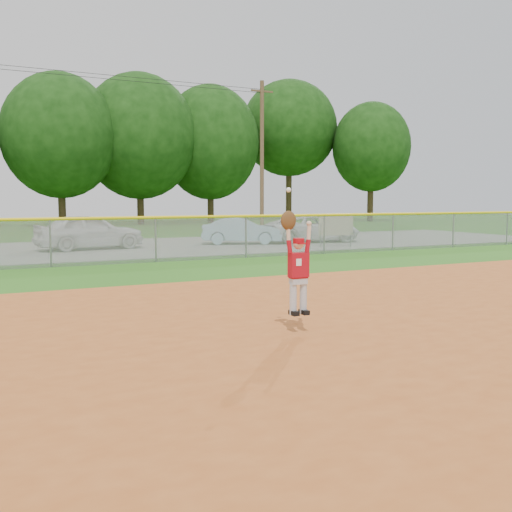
{
  "coord_description": "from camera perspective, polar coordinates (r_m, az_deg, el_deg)",
  "views": [
    {
      "loc": [
        -5.33,
        -8.53,
        2.12
      ],
      "look_at": [
        -0.88,
        0.56,
        1.1
      ],
      "focal_mm": 40.0,
      "sensor_mm": 36.0,
      "label": 1
    }
  ],
  "objects": [
    {
      "name": "car_white_a",
      "position": [
        24.66,
        -16.31,
        2.39
      ],
      "size": [
        4.57,
        2.34,
        1.49
      ],
      "primitive_type": "imported",
      "rotation": [
        0.0,
        0.0,
        1.71
      ],
      "color": "white",
      "rests_on": "parking_strip"
    },
    {
      "name": "car_blue",
      "position": [
        26.5,
        -1.48,
        2.54
      ],
      "size": [
        3.9,
        2.57,
        1.21
      ],
      "primitive_type": "imported",
      "rotation": [
        0.0,
        0.0,
        1.19
      ],
      "color": "#99C7E5",
      "rests_on": "parking_strip"
    },
    {
      "name": "ballplayer",
      "position": [
        8.84,
        4.12,
        -0.75
      ],
      "size": [
        0.53,
        0.23,
        1.97
      ],
      "color": "silver",
      "rests_on": "ground"
    },
    {
      "name": "parking_strip",
      "position": [
        25.19,
        -13.76,
        0.79
      ],
      "size": [
        44.0,
        10.0,
        0.03
      ],
      "primitive_type": "cube",
      "color": "slate",
      "rests_on": "ground"
    },
    {
      "name": "clay_infield",
      "position": [
        7.96,
        17.48,
        -9.8
      ],
      "size": [
        24.0,
        16.0,
        0.04
      ],
      "primitive_type": "cube",
      "color": "#A7501E",
      "rests_on": "ground"
    },
    {
      "name": "ground",
      "position": [
        10.28,
        5.83,
        -6.18
      ],
      "size": [
        120.0,
        120.0,
        0.0
      ],
      "primitive_type": "plane",
      "color": "#285E15",
      "rests_on": "ground"
    },
    {
      "name": "car_white_b",
      "position": [
        27.83,
        5.7,
        2.74
      ],
      "size": [
        4.83,
        2.59,
        1.29
      ],
      "primitive_type": "imported",
      "rotation": [
        0.0,
        0.0,
        1.47
      ],
      "color": "white",
      "rests_on": "parking_strip"
    },
    {
      "name": "tree_line",
      "position": [
        47.17,
        -18.66,
        12.03
      ],
      "size": [
        62.37,
        13.0,
        14.43
      ],
      "color": "#422D1C",
      "rests_on": "ground"
    },
    {
      "name": "power_lines",
      "position": [
        31.29,
        -14.55,
        10.25
      ],
      "size": [
        19.4,
        0.24,
        9.0
      ],
      "color": "#4C3823",
      "rests_on": "ground"
    },
    {
      "name": "outfield_fence",
      "position": [
        19.32,
        -10.01,
        1.99
      ],
      "size": [
        40.06,
        0.1,
        1.55
      ],
      "color": "gray",
      "rests_on": "ground"
    },
    {
      "name": "sponsor_sign",
      "position": [
        25.03,
        7.99,
        2.97
      ],
      "size": [
        1.56,
        0.38,
        1.41
      ],
      "color": "gray",
      "rests_on": "ground"
    }
  ]
}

